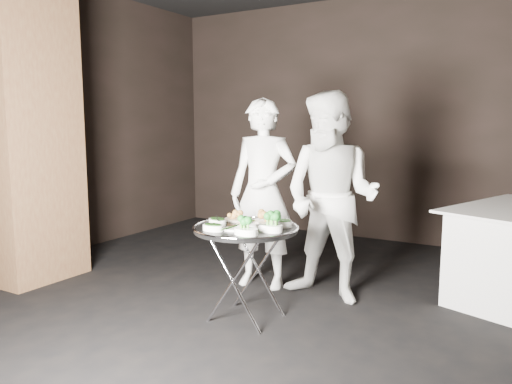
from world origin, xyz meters
The scene contains 17 objects.
floor centered at (0.00, 0.00, -0.03)m, with size 6.00×7.00×0.05m, color black.
wall_back centered at (0.00, 3.52, 1.50)m, with size 6.00×0.05×3.00m, color black.
column_left centered at (-2.58, 0.30, 1.50)m, with size 0.80×0.80×3.00m, color brown.
tray_stand centered at (-0.21, 0.44, 0.39)m, with size 0.47×0.40×0.69m.
serving_tray centered at (-0.21, 0.44, 0.70)m, with size 0.78×0.78×0.04m.
potato_plate_a centered at (-0.39, 0.61, 0.74)m, with size 0.20×0.20×0.07m.
potato_plate_b centered at (-0.14, 0.65, 0.74)m, with size 0.21×0.21×0.08m.
greens_bowl centered at (0.04, 0.58, 0.74)m, with size 0.13×0.13×0.07m.
asparagus_plate_a centered at (-0.20, 0.45, 0.72)m, with size 0.18×0.11×0.04m.
asparagus_plate_b centered at (-0.24, 0.27, 0.72)m, with size 0.16×0.09×0.03m.
spinach_bowl_a centered at (-0.43, 0.39, 0.74)m, with size 0.19×0.15×0.07m.
spinach_bowl_b centered at (-0.34, 0.21, 0.74)m, with size 0.16×0.11×0.07m.
broccoli_bowl_a centered at (0.02, 0.40, 0.75)m, with size 0.23×0.19×0.08m.
broccoli_bowl_b centered at (-0.07, 0.22, 0.74)m, with size 0.19×0.15×0.07m.
serving_utensils centered at (-0.19, 0.51, 0.76)m, with size 0.58×0.41×0.01m.
waiter_left centered at (-0.49, 1.19, 0.84)m, with size 0.61×0.40×1.69m, color white.
waiter_right centered at (0.17, 1.16, 0.86)m, with size 0.84×0.65×1.72m, color white.
Camera 1 is at (1.67, -2.63, 1.47)m, focal length 35.00 mm.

